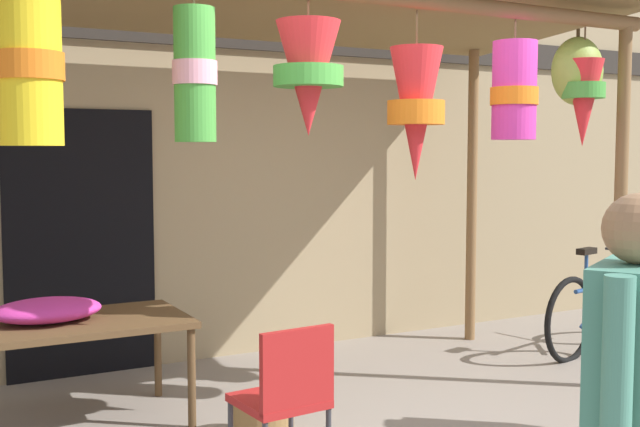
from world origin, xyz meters
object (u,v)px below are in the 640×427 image
Objects in this scene: flower_heap_on_table at (50,310)px; wicker_basket_by_table at (262,417)px; display_table at (65,331)px; parked_bicycle at (602,309)px; shopper_by_bananas at (633,407)px; folding_chair at (287,392)px.

wicker_basket_by_table is (1.07, -0.74, -0.61)m from flower_heap_on_table.
flower_heap_on_table is (-0.08, 0.03, 0.13)m from display_table.
parked_bicycle is (4.36, -0.20, -0.25)m from display_table.
wicker_basket_by_table is at bearing -34.56° from flower_heap_on_table.
parked_bicycle is 4.51m from shopper_by_bananas.
parked_bicycle reaches higher than folding_chair.
shopper_by_bananas is (1.08, -3.25, 0.32)m from display_table.
display_table reaches higher than wicker_basket_by_table.
wicker_basket_by_table is (0.19, 0.73, -0.38)m from folding_chair.
shopper_by_bananas is (0.29, -1.81, 0.42)m from folding_chair.
shopper_by_bananas reaches higher than folding_chair.
wicker_basket_by_table is 0.24× the size of shopper_by_bananas.
flower_heap_on_table is 1.72× the size of wicker_basket_by_table.
display_table is at bearing 177.37° from parked_bicycle.
wicker_basket_by_table is 3.43m from parked_bicycle.
display_table is 2.26× the size of flower_heap_on_table.
parked_bicycle is at bearing 8.55° from wicker_basket_by_table.
folding_chair is 0.54× the size of shopper_by_bananas.
parked_bicycle is 1.09× the size of shopper_by_bananas.
shopper_by_bananas reaches higher than parked_bicycle.
wicker_basket_by_table is at bearing 92.18° from shopper_by_bananas.
display_table is 3.87× the size of wicker_basket_by_table.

